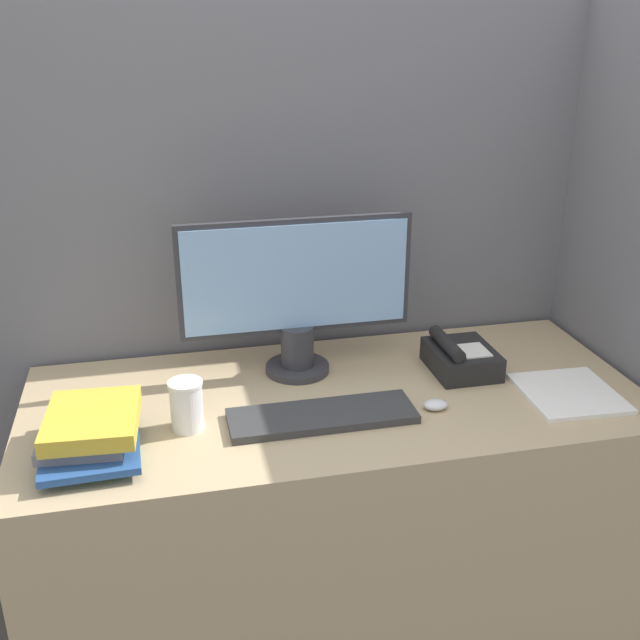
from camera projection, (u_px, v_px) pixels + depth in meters
The scene contains 10 objects.
cubicle_panel_rear at pixel (305, 296), 2.23m from camera, with size 1.99×0.04×1.77m.
cubicle_panel_right at pixel (623, 316), 2.08m from camera, with size 0.04×0.76×1.77m.
desk at pixel (335, 515), 2.08m from camera, with size 1.59×0.70×0.75m.
monitor at pixel (296, 297), 1.99m from camera, with size 0.62×0.17×0.43m.
keyboard at pixel (322, 416), 1.82m from camera, with size 0.46×0.15×0.02m.
mouse at pixel (436, 405), 1.86m from camera, with size 0.06×0.05×0.02m.
coffee_cup at pixel (187, 405), 1.76m from camera, with size 0.08×0.08×0.12m.
book_stack at pixel (90, 433), 1.66m from camera, with size 0.23×0.29×0.10m.
desk_telephone at pixel (460, 358), 2.06m from camera, with size 0.17×0.20×0.10m.
paper_pile at pixel (569, 393), 1.93m from camera, with size 0.25×0.26×0.01m.
Camera 1 is at (-0.42, -1.31, 1.66)m, focal length 42.00 mm.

